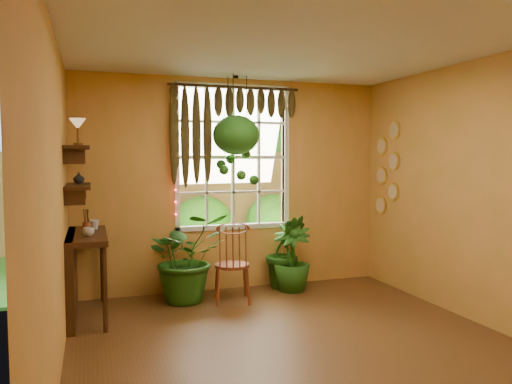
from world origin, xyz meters
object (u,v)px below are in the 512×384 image
at_px(windsor_chair, 232,275).
at_px(potted_plant_left, 187,257).
at_px(hanging_basket, 236,141).
at_px(potted_plant_mid, 286,252).
at_px(counter_ledge, 77,266).

relative_size(windsor_chair, potted_plant_left, 1.04).
xyz_separation_m(potted_plant_left, hanging_basket, (0.65, 0.15, 1.38)).
height_order(potted_plant_left, hanging_basket, hanging_basket).
distance_m(windsor_chair, potted_plant_mid, 0.94).
distance_m(potted_plant_left, potted_plant_mid, 1.34).
xyz_separation_m(windsor_chair, potted_plant_left, (-0.49, 0.22, 0.21)).
bearing_deg(potted_plant_left, windsor_chair, -23.99).
relative_size(counter_ledge, windsor_chair, 1.09).
height_order(counter_ledge, potted_plant_left, potted_plant_left).
bearing_deg(hanging_basket, potted_plant_mid, 2.12).
bearing_deg(hanging_basket, potted_plant_left, -166.99).
bearing_deg(counter_ledge, hanging_basket, 12.29).
bearing_deg(hanging_basket, windsor_chair, -113.31).
height_order(windsor_chair, potted_plant_left, windsor_chair).
bearing_deg(potted_plant_mid, counter_ledge, -170.35).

